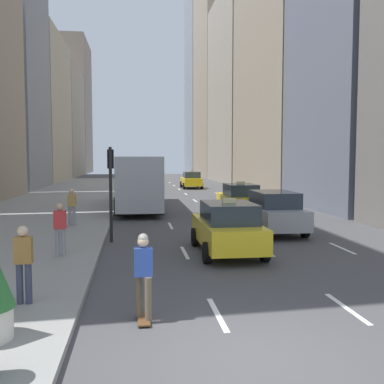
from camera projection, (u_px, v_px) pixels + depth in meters
The scene contains 15 objects.
ground_plane at pixel (252, 357), 7.24m from camera, with size 160.00×160.00×0.00m, color #474749.
sidewalk_left at pixel (64, 200), 33.04m from camera, with size 8.00×66.00×0.15m, color gray.
lane_markings at pixel (201, 205), 30.32m from camera, with size 5.72×56.00×0.01m.
building_row_left at pixel (27, 84), 51.60m from camera, with size 6.00×94.93×30.84m.
building_row_right at pixel (249, 50), 54.17m from camera, with size 6.00×88.49×37.20m.
taxi_lead at pixel (240, 199), 25.18m from camera, with size 2.02×4.40×1.87m.
taxi_second at pixel (227, 227), 14.93m from camera, with size 2.02×4.40×1.87m.
taxi_third at pixel (191, 180), 46.49m from camera, with size 2.02×4.40×1.87m.
sedan_black_near at pixel (273, 211), 19.20m from camera, with size 2.02×4.77×1.77m.
city_bus at pixel (138, 180), 28.34m from camera, with size 2.80×11.61×3.25m.
skateboarder at pixel (143, 273), 8.74m from camera, with size 0.36×0.80×1.75m.
pedestrian_near_curb at pixel (23, 261), 9.34m from camera, with size 0.36×0.22×1.65m.
pedestrian_mid_block at pixel (60, 227), 13.88m from camera, with size 0.36×0.22×1.65m.
pedestrian_far_walking at pixel (72, 205), 20.13m from camera, with size 0.36×0.22×1.65m.
traffic_light_pole at pixel (111, 179), 16.94m from camera, with size 0.24×0.42×3.60m.
Camera 1 is at (-1.86, -6.83, 3.21)m, focal length 42.00 mm.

